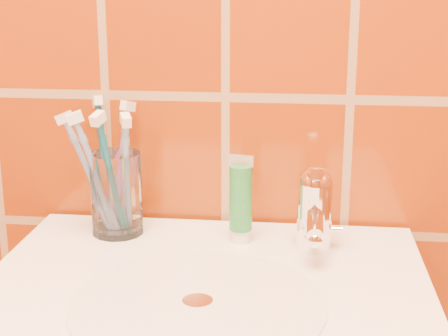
# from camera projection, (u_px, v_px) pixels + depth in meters

# --- Properties ---
(glass_tumbler) EXTENTS (0.09, 0.09, 0.12)m
(glass_tumbler) POSITION_uv_depth(u_px,v_px,m) (117.00, 193.00, 1.00)
(glass_tumbler) COLOR white
(glass_tumbler) RESTS_ON pedestal_sink
(toothpaste_tube) EXTENTS (0.04, 0.03, 0.13)m
(toothpaste_tube) POSITION_uv_depth(u_px,v_px,m) (241.00, 202.00, 0.96)
(toothpaste_tube) COLOR white
(toothpaste_tube) RESTS_ON pedestal_sink
(faucet) EXTENTS (0.05, 0.11, 0.12)m
(faucet) POSITION_uv_depth(u_px,v_px,m) (315.00, 206.00, 0.93)
(faucet) COLOR white
(faucet) RESTS_ON pedestal_sink
(toothbrush_0) EXTENTS (0.12, 0.16, 0.22)m
(toothbrush_0) POSITION_uv_depth(u_px,v_px,m) (104.00, 165.00, 1.02)
(toothbrush_0) COLOR #0C506A
(toothbrush_0) RESTS_ON glass_tumbler
(toothbrush_1) EXTENTS (0.08, 0.13, 0.21)m
(toothbrush_1) POSITION_uv_depth(u_px,v_px,m) (112.00, 177.00, 0.96)
(toothbrush_1) COLOR #0C536A
(toothbrush_1) RESTS_ON glass_tumbler
(toothbrush_2) EXTENTS (0.12, 0.11, 0.18)m
(toothbrush_2) POSITION_uv_depth(u_px,v_px,m) (90.00, 175.00, 0.99)
(toothbrush_2) COLOR #6884BA
(toothbrush_2) RESTS_ON glass_tumbler
(toothbrush_3) EXTENTS (0.09, 0.12, 0.21)m
(toothbrush_3) POSITION_uv_depth(u_px,v_px,m) (120.00, 167.00, 1.01)
(toothbrush_3) COLOR #8C4799
(toothbrush_3) RESTS_ON glass_tumbler
(toothbrush_4) EXTENTS (0.08, 0.11, 0.20)m
(toothbrush_4) POSITION_uv_depth(u_px,v_px,m) (125.00, 176.00, 0.97)
(toothbrush_4) COLOR #6A96BD
(toothbrush_4) RESTS_ON glass_tumbler
(toothbrush_5) EXTENTS (0.12, 0.11, 0.20)m
(toothbrush_5) POSITION_uv_depth(u_px,v_px,m) (98.00, 176.00, 0.97)
(toothbrush_5) COLOR #6D89C2
(toothbrush_5) RESTS_ON glass_tumbler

